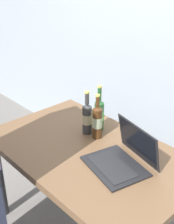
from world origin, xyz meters
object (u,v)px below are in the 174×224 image
object	(u,v)px
laptop	(123,157)
beer_bottle_brown	(99,114)
beer_bottle_green	(87,117)
beer_bottle_amber	(97,121)

from	to	relation	value
laptop	beer_bottle_brown	distance (m)	0.42
beer_bottle_green	beer_bottle_amber	distance (m)	0.08
beer_bottle_green	beer_bottle_amber	bearing A→B (deg)	7.70
beer_bottle_amber	beer_bottle_green	bearing A→B (deg)	-172.30
beer_bottle_amber	beer_bottle_brown	distance (m)	0.10
beer_bottle_brown	beer_bottle_green	bearing A→B (deg)	-102.19
beer_bottle_brown	beer_bottle_amber	bearing A→B (deg)	-51.48
beer_bottle_green	beer_bottle_brown	world-z (taller)	beer_bottle_brown
beer_bottle_green	beer_bottle_brown	bearing A→B (deg)	77.81
beer_bottle_amber	beer_bottle_brown	xyz separation A→B (m)	(-0.06, 0.08, -0.00)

